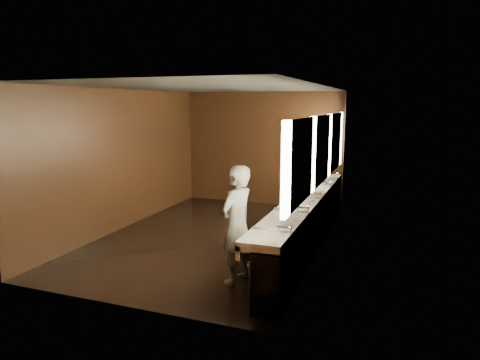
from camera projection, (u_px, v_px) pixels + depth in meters
name	position (u px, v px, depth m)	size (l,w,h in m)	color
floor	(215.00, 237.00, 8.17)	(6.00, 6.00, 0.00)	black
ceiling	(213.00, 87.00, 7.67)	(4.00, 6.00, 0.02)	#2D2D2B
wall_back	(262.00, 149.00, 10.69)	(4.00, 0.02, 2.80)	black
wall_front	(114.00, 197.00, 5.15)	(4.00, 0.02, 2.80)	black
wall_left	(123.00, 160.00, 8.61)	(0.02, 6.00, 2.80)	black
wall_right	(322.00, 170.00, 7.24)	(0.02, 6.00, 2.80)	black
sink_counter	(309.00, 221.00, 7.47)	(0.55, 5.40, 1.01)	black
mirror_band	(322.00, 150.00, 7.18)	(0.06, 5.03, 1.15)	#FFEFC4
person	(237.00, 225.00, 5.98)	(0.61, 0.40, 1.69)	#7FA8BE
trash_bin	(279.00, 252.00, 6.53)	(0.36, 0.36, 0.55)	black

